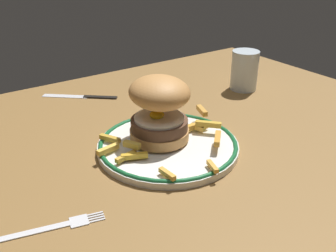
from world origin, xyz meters
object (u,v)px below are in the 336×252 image
object	(u,v)px
burger	(159,107)
knife	(86,96)
dinner_plate	(168,145)
fork	(53,227)
water_glass	(244,73)

from	to	relation	value
burger	knife	distance (cm)	29.76
dinner_plate	fork	xyz separation A→B (cm)	(-24.06, -8.36, -0.66)
water_glass	knife	distance (cm)	38.88
burger	knife	world-z (taller)	burger
fork	knife	xyz separation A→B (cm)	(21.98, 39.62, 0.08)
dinner_plate	burger	distance (cm)	6.92
dinner_plate	water_glass	distance (cm)	35.66
fork	water_glass	bearing A→B (deg)	21.61
fork	knife	bearing A→B (deg)	60.97
dinner_plate	water_glass	size ratio (longest dim) A/B	2.61
burger	fork	xyz separation A→B (cm)	(-23.92, -10.78, -7.14)
fork	knife	world-z (taller)	knife
burger	water_glass	bearing A→B (deg)	19.62
knife	water_glass	bearing A→B (deg)	-26.34
dinner_plate	burger	size ratio (longest dim) A/B	1.73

